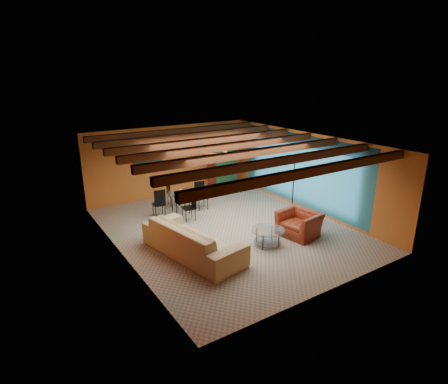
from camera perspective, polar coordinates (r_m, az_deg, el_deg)
room at (r=10.74m, az=0.26°, el=6.03°), size 6.52×8.01×2.71m
sofa at (r=9.74m, az=-4.85°, el=-7.29°), size 1.75×3.20×0.88m
armchair at (r=11.07m, az=11.58°, el=-4.82°), size 1.16×1.27×0.73m
coffee_table at (r=10.37m, az=6.77°, el=-6.97°), size 1.15×1.15×0.47m
dining_table at (r=12.61m, az=-6.74°, el=-1.08°), size 2.09×2.09×0.98m
armoire at (r=15.15m, az=-0.20°, el=4.34°), size 1.23×0.77×2.00m
floor_lamp at (r=12.60m, az=10.69°, el=1.16°), size 0.51×0.51×2.00m
ceiling_fan at (r=10.65m, az=0.59°, el=5.92°), size 1.50×1.50×0.44m
painting at (r=13.86m, az=-11.70°, el=5.41°), size 1.05×0.03×0.65m
potted_plant at (r=14.90m, az=-0.21°, el=9.05°), size 0.50×0.44×0.52m
vase at (r=12.43m, az=-6.84°, el=1.45°), size 0.18×0.18×0.19m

